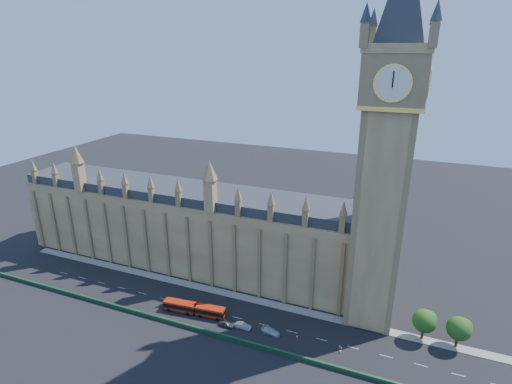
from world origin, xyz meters
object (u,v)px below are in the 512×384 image
at_px(red_bus, 194,309).
at_px(car_white, 271,331).
at_px(car_silver, 243,326).
at_px(car_grey, 227,324).

height_order(red_bus, car_white, red_bus).
distance_m(car_silver, car_white, 7.72).
height_order(red_bus, car_grey, red_bus).
bearing_deg(car_grey, car_silver, -73.13).
relative_size(car_grey, car_silver, 0.96).
xyz_separation_m(car_grey, car_white, (12.08, 1.66, 0.02)).
bearing_deg(car_white, car_grey, 105.74).
xyz_separation_m(red_bus, car_silver, (15.33, -0.64, -0.90)).
xyz_separation_m(red_bus, car_white, (23.03, -0.00, -0.88)).
distance_m(red_bus, car_grey, 11.11).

